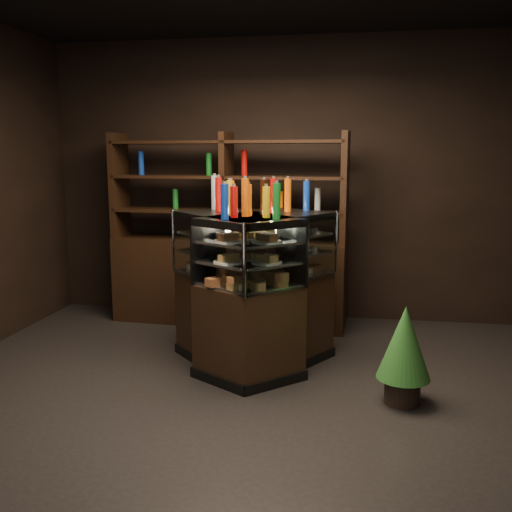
# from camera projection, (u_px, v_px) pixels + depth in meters

# --- Properties ---
(ground) EXTENTS (5.00, 5.00, 0.00)m
(ground) POSITION_uv_depth(u_px,v_px,m) (229.00, 409.00, 4.02)
(ground) COLOR black
(ground) RESTS_ON ground
(room_shell) EXTENTS (5.02, 5.02, 3.01)m
(room_shell) POSITION_uv_depth(u_px,v_px,m) (226.00, 128.00, 3.68)
(room_shell) COLOR black
(room_shell) RESTS_ON ground
(display_case) EXTENTS (1.45, 1.33, 1.30)m
(display_case) POSITION_uv_depth(u_px,v_px,m) (251.00, 316.00, 4.79)
(display_case) COLOR black
(display_case) RESTS_ON ground
(food_display) EXTENTS (1.07, 1.02, 0.41)m
(food_display) POSITION_uv_depth(u_px,v_px,m) (251.00, 252.00, 4.69)
(food_display) COLOR #B67641
(food_display) RESTS_ON display_case
(bottles_top) EXTENTS (0.90, 0.88, 0.30)m
(bottles_top) POSITION_uv_depth(u_px,v_px,m) (251.00, 197.00, 4.61)
(bottles_top) COLOR #B20C0A
(bottles_top) RESTS_ON display_case
(potted_conifer) EXTENTS (0.38, 0.38, 0.82)m
(potted_conifer) POSITION_uv_depth(u_px,v_px,m) (405.00, 341.00, 4.05)
(potted_conifer) COLOR black
(potted_conifer) RESTS_ON ground
(back_shelving) EXTENTS (2.48, 0.57, 2.00)m
(back_shelving) POSITION_uv_depth(u_px,v_px,m) (227.00, 268.00, 5.98)
(back_shelving) COLOR black
(back_shelving) RESTS_ON ground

